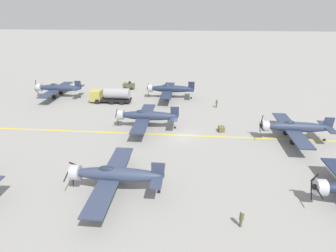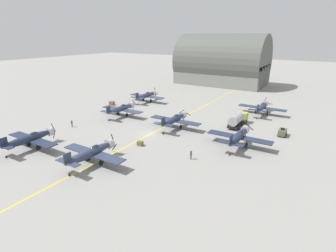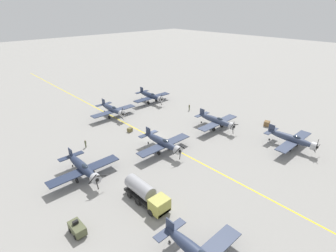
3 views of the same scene
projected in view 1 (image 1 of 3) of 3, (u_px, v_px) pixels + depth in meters
ground_plane at (181, 135)px, 39.35m from camera, size 400.00×400.00×0.00m
taxiway_stripe at (181, 135)px, 39.35m from camera, size 0.30×160.00×0.01m
airplane_near_center at (294, 127)px, 37.19m from camera, size 12.00×9.98×3.72m
airplane_far_right at (58, 88)px, 55.37m from camera, size 12.00×9.98×3.69m
airplane_mid_center at (146, 116)px, 41.09m from camera, size 12.00×9.98×3.65m
airplane_mid_right at (170, 89)px, 54.74m from camera, size 12.00×9.98×3.65m
airplane_mid_left at (114, 175)px, 26.60m from camera, size 12.00×9.98×3.65m
fuel_tanker at (111, 95)px, 52.42m from camera, size 2.68×8.00×2.98m
tow_tractor at (129, 86)px, 61.52m from camera, size 1.57×2.60×1.79m
ground_crew_walking at (241, 218)px, 22.55m from camera, size 0.37×0.37×1.70m
ground_crew_inspecting at (217, 103)px, 49.91m from camera, size 0.36×0.36×1.64m
supply_crate_by_tanker at (221, 129)px, 40.38m from camera, size 1.13×0.98×0.85m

